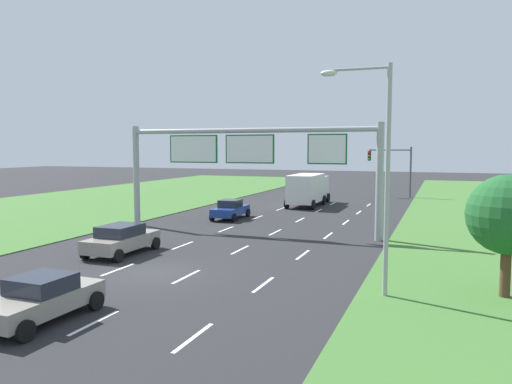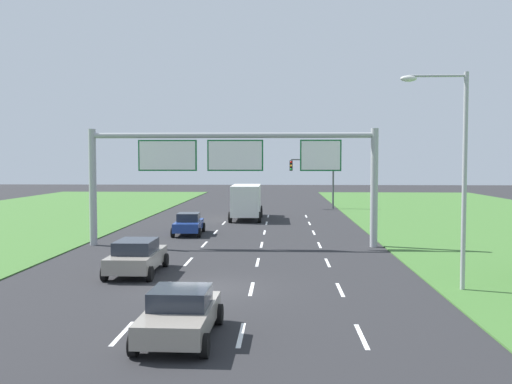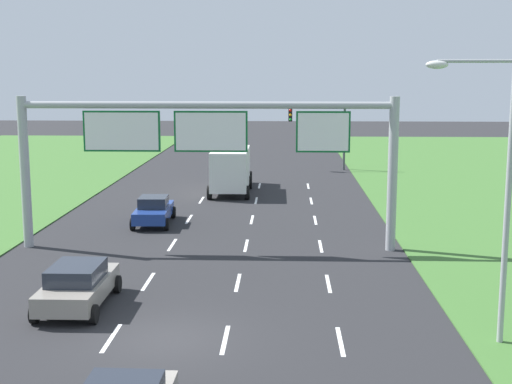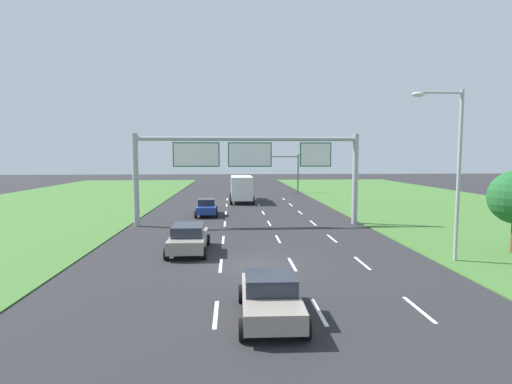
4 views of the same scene
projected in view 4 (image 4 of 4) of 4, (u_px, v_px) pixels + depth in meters
ground_plane at (257, 265)px, 19.45m from camera, size 200.00×200.00×0.00m
lane_dashes_inner_left at (223, 240)px, 25.30m from camera, size 0.14×50.40×0.01m
lane_dashes_inner_right at (278, 239)px, 25.52m from camera, size 0.14×50.40×0.01m
lane_dashes_slip at (332, 238)px, 25.73m from camera, size 0.14×50.40×0.01m
car_near_red at (189, 238)px, 22.00m from camera, size 2.18×4.46×1.54m
car_lead_silver at (270, 296)px, 12.97m from camera, size 2.13×4.15×1.45m
car_mid_lane at (206, 207)px, 35.76m from camera, size 2.14×4.34×1.49m
box_truck at (241, 188)px, 46.62m from camera, size 2.75×7.92×3.01m
sign_gantry at (247, 161)px, 30.34m from camera, size 17.24×0.44×7.00m
traffic_light_mast at (285, 166)px, 58.06m from camera, size 4.76×0.49×5.60m
street_lamp at (452, 160)px, 19.60m from camera, size 2.61×0.32×8.50m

